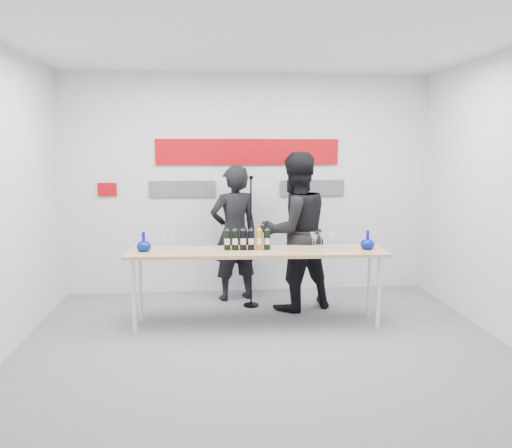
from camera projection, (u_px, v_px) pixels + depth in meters
name	position (u px, v px, depth m)	size (l,w,h in m)	color
ground	(263.00, 344.00, 5.15)	(5.00, 5.00, 0.00)	slate
back_wall	(248.00, 185.00, 6.89)	(5.00, 0.04, 3.00)	silver
signage	(244.00, 163.00, 6.81)	(3.38, 0.02, 0.79)	#AD070C
tasting_table	(257.00, 256.00, 5.60)	(2.91, 0.71, 0.87)	tan
wine_bottles	(247.00, 235.00, 5.60)	(0.53, 0.10, 0.33)	black
decanter_left	(144.00, 242.00, 5.53)	(0.16, 0.16, 0.21)	#07168A
decanter_right	(368.00, 240.00, 5.65)	(0.16, 0.16, 0.21)	#07168A
glasses_left	(168.00, 243.00, 5.53)	(0.17, 0.23, 0.18)	silver
glasses_right	(331.00, 242.00, 5.62)	(0.47, 0.24, 0.18)	silver
presenter_left	(234.00, 233.00, 6.55)	(0.65, 0.43, 1.78)	black
presenter_right	(295.00, 232.00, 6.17)	(0.95, 0.74, 1.95)	black
mic_stand	(251.00, 267.00, 6.31)	(0.19, 0.19, 1.67)	black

